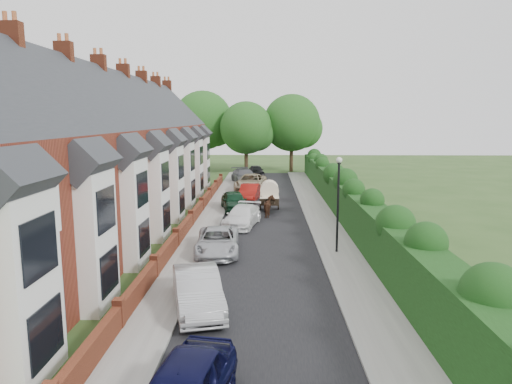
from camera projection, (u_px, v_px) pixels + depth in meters
ground at (274, 279)px, 20.39m from camera, size 140.00×140.00×0.00m
road at (264, 223)px, 31.26m from camera, size 6.00×58.00×0.02m
pavement_hedge_side at (324, 223)px, 31.15m from camera, size 2.20×58.00×0.12m
pavement_house_side at (208, 222)px, 31.33m from camera, size 1.70×58.00×0.12m
kerb_hedge_side at (309, 223)px, 31.18m from camera, size 0.18×58.00×0.13m
kerb_house_side at (220, 222)px, 31.32m from camera, size 0.18×58.00×0.13m
hedge at (351, 201)px, 30.87m from camera, size 2.10×58.00×2.85m
terrace_row at (106, 159)px, 29.77m from camera, size 9.05×40.50×11.50m
garden_wall_row at (191, 220)px, 30.31m from camera, size 0.35×40.35×1.10m
lamppost at (338, 193)px, 23.73m from camera, size 0.32×0.32×5.16m
tree_far_left at (249, 129)px, 59.08m from camera, size 7.14×6.80×9.29m
tree_far_right at (295, 124)px, 60.82m from camera, size 7.98×7.60×10.31m
tree_far_back at (206, 122)px, 62.03m from camera, size 8.40×8.00×10.82m
car_silver_a at (197, 290)px, 17.08m from camera, size 2.74×4.91×1.53m
car_silver_b at (218, 241)px, 24.21m from camera, size 2.50×4.94×1.34m
car_white at (242, 216)px, 30.37m from camera, size 2.77×4.94×1.35m
car_green at (234, 201)px, 35.45m from camera, size 2.65×4.70×1.51m
car_red at (250, 192)px, 39.80m from camera, size 1.94×4.50×1.44m
car_beige at (251, 182)px, 45.60m from camera, size 3.38×6.04×1.60m
car_grey at (244, 176)px, 50.30m from camera, size 3.56×5.92×1.61m
car_black at (256, 171)px, 56.73m from camera, size 2.32×4.18×1.34m
horse at (270, 207)px, 33.30m from camera, size 0.90×1.82×1.51m
horse_cart at (269, 194)px, 35.10m from camera, size 1.50×3.32×2.40m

